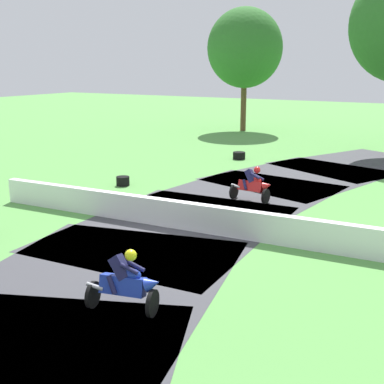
{
  "coord_description": "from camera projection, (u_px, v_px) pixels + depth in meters",
  "views": [
    {
      "loc": [
        8.53,
        -13.55,
        5.2
      ],
      "look_at": [
        0.0,
        1.29,
        0.9
      ],
      "focal_mm": 47.8,
      "sensor_mm": 36.0,
      "label": 1
    }
  ],
  "objects": [
    {
      "name": "motorcycle_lead_red",
      "position": [
        253.0,
        185.0,
        19.86
      ],
      "size": [
        1.7,
        0.91,
        1.42
      ],
      "color": "black",
      "rests_on": "ground"
    },
    {
      "name": "tire_stack_near",
      "position": [
        239.0,
        156.0,
        28.68
      ],
      "size": [
        0.69,
        0.69,
        0.4
      ],
      "color": "black",
      "rests_on": "ground"
    },
    {
      "name": "motorcycle_chase_blue",
      "position": [
        126.0,
        283.0,
        10.94
      ],
      "size": [
        1.68,
        1.02,
        1.43
      ],
      "color": "black",
      "rests_on": "ground"
    },
    {
      "name": "track_asphalt",
      "position": [
        218.0,
        234.0,
        16.06
      ],
      "size": [
        12.41,
        38.53,
        0.01
      ],
      "color": "#3D3D42",
      "rests_on": "ground"
    },
    {
      "name": "safety_barrier",
      "position": [
        340.0,
        239.0,
        14.3
      ],
      "size": [
        25.01,
        1.53,
        0.9
      ],
      "primitive_type": "cube",
      "rotation": [
        0.0,
        0.0,
        -1.52
      ],
      "color": "white",
      "rests_on": "ground"
    },
    {
      "name": "tree_mid_rise",
      "position": [
        245.0,
        48.0,
        39.44
      ],
      "size": [
        5.82,
        5.82,
        9.46
      ],
      "color": "brown",
      "rests_on": "ground"
    },
    {
      "name": "ground_plane",
      "position": [
        172.0,
        227.0,
        16.79
      ],
      "size": [
        120.0,
        120.0,
        0.0
      ],
      "primitive_type": "plane",
      "color": "#569947"
    },
    {
      "name": "tire_stack_mid_a",
      "position": [
        123.0,
        181.0,
        22.45
      ],
      "size": [
        0.58,
        0.58,
        0.4
      ],
      "color": "black",
      "rests_on": "ground"
    }
  ]
}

